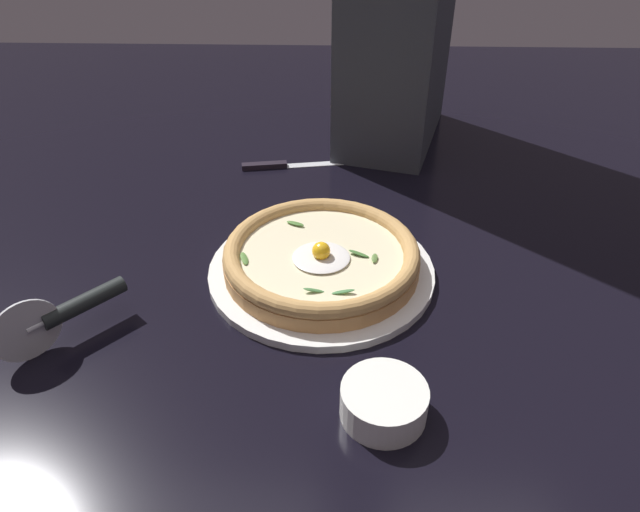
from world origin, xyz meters
TOP-DOWN VIEW (x-y plane):
  - ground_plane at (0.00, 0.00)m, footprint 2.40×2.40m
  - pizza_plate at (-0.00, 0.01)m, footprint 0.33×0.33m
  - pizza at (-0.00, 0.01)m, footprint 0.28×0.28m
  - side_bowl at (0.08, -0.24)m, footprint 0.10×0.10m
  - pizza_cutter at (-0.31, -0.13)m, footprint 0.12×0.13m
  - table_knife at (-0.09, 0.36)m, footprint 0.23×0.05m

SIDE VIEW (x-z plane):
  - ground_plane at x=0.00m, z-range -0.03..0.00m
  - table_knife at x=-0.09m, z-range 0.00..0.01m
  - pizza_plate at x=0.00m, z-range 0.00..0.01m
  - side_bowl at x=0.08m, z-range 0.00..0.04m
  - pizza at x=0.00m, z-range 0.01..0.06m
  - pizza_cutter at x=-0.31m, z-range 0.00..0.08m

